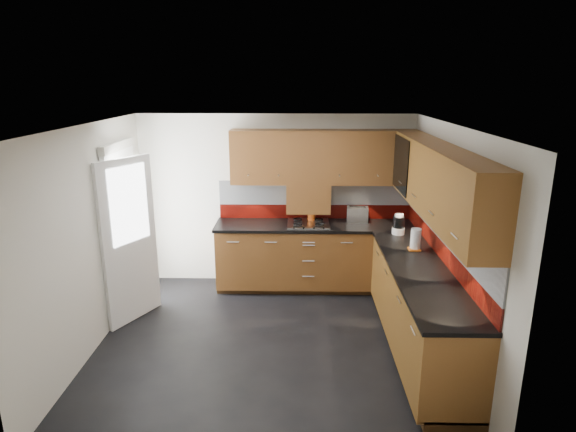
{
  "coord_description": "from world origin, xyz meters",
  "views": [
    {
      "loc": [
        0.3,
        -4.79,
        2.84
      ],
      "look_at": [
        0.19,
        0.65,
        1.29
      ],
      "focal_mm": 30.0,
      "sensor_mm": 36.0,
      "label": 1
    }
  ],
  "objects_px": {
    "toaster": "(357,214)",
    "gas_hob": "(308,224)",
    "utensil_pot": "(312,215)",
    "food_processor": "(399,225)"
  },
  "relations": [
    {
      "from": "food_processor",
      "to": "utensil_pot",
      "type": "bearing_deg",
      "value": 153.25
    },
    {
      "from": "utensil_pot",
      "to": "toaster",
      "type": "relative_size",
      "value": 1.25
    },
    {
      "from": "gas_hob",
      "to": "toaster",
      "type": "xyz_separation_m",
      "value": [
        0.68,
        0.18,
        0.09
      ]
    },
    {
      "from": "gas_hob",
      "to": "food_processor",
      "type": "distance_m",
      "value": 1.21
    },
    {
      "from": "toaster",
      "to": "gas_hob",
      "type": "bearing_deg",
      "value": -165.37
    },
    {
      "from": "gas_hob",
      "to": "toaster",
      "type": "distance_m",
      "value": 0.71
    },
    {
      "from": "utensil_pot",
      "to": "gas_hob",
      "type": "bearing_deg",
      "value": -106.14
    },
    {
      "from": "utensil_pot",
      "to": "toaster",
      "type": "distance_m",
      "value": 0.64
    },
    {
      "from": "gas_hob",
      "to": "food_processor",
      "type": "relative_size",
      "value": 2.13
    },
    {
      "from": "gas_hob",
      "to": "utensil_pot",
      "type": "bearing_deg",
      "value": 73.86
    }
  ]
}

